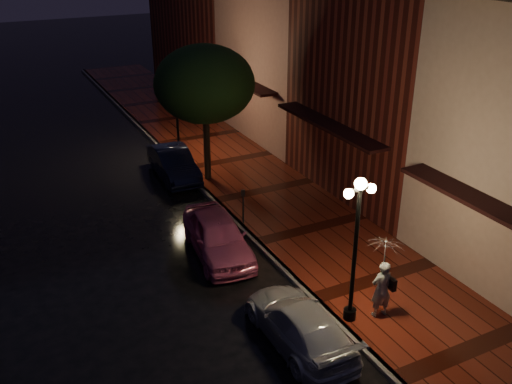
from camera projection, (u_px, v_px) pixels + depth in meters
ground at (258, 245)px, 20.02m from camera, size 120.00×120.00×0.00m
sidewalk at (312, 230)px, 20.90m from camera, size 4.50×60.00×0.15m
curb at (258, 244)px, 19.98m from camera, size 0.25×60.00×0.15m
storefront_mid at (395, 59)px, 22.18m from camera, size 5.00×8.00×11.00m
storefront_far at (291, 49)px, 29.08m from camera, size 5.00×8.00×9.00m
storefront_extra at (214, 15)px, 36.96m from camera, size 5.00×12.00×10.00m
streetlamp_near at (356, 243)px, 15.02m from camera, size 0.96×0.36×4.31m
streetlamp_far at (176, 107)px, 26.35m from camera, size 0.96×0.36×4.31m
street_tree at (205, 86)px, 23.33m from camera, size 4.16×4.16×5.80m
pink_car at (218, 236)px, 19.18m from camera, size 2.17×4.38×1.44m
navy_car at (174, 163)px, 25.19m from camera, size 1.60×4.13×1.34m
silver_car at (299, 324)px, 15.09m from camera, size 1.73×4.15×1.20m
woman_with_umbrella at (384, 266)px, 15.52m from camera, size 1.01×1.03×2.44m
parking_meter at (243, 203)px, 20.87m from camera, size 0.13×0.10×1.35m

